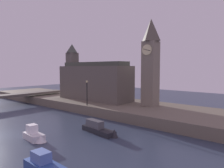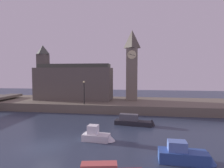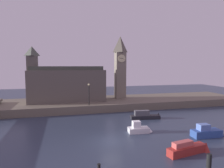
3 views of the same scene
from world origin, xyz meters
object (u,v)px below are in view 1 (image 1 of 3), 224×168
at_px(streetlamp, 87,90).
at_px(boat_barge_dark, 101,130).
at_px(parliament_hall, 93,81).
at_px(boat_ferry_white, 35,135).
at_px(clock_tower, 151,61).

xyz_separation_m(streetlamp, boat_barge_dark, (9.07, -6.26, -3.55)).
height_order(streetlamp, boat_barge_dark, streetlamp).
distance_m(parliament_hall, boat_ferry_white, 20.91).
bearing_deg(streetlamp, parliament_hall, 127.73).
bearing_deg(parliament_hall, boat_ferry_white, -62.01).
relative_size(streetlamp, boat_barge_dark, 0.73).
height_order(streetlamp, boat_ferry_white, streetlamp).
bearing_deg(streetlamp, boat_barge_dark, -34.59).
height_order(clock_tower, boat_barge_dark, clock_tower).
distance_m(clock_tower, parliament_hall, 12.91).
distance_m(streetlamp, boat_ferry_white, 13.97).
bearing_deg(boat_ferry_white, streetlamp, 112.96).
distance_m(clock_tower, streetlamp, 11.48).
relative_size(clock_tower, boat_ferry_white, 4.09).
height_order(boat_barge_dark, boat_ferry_white, boat_ferry_white).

